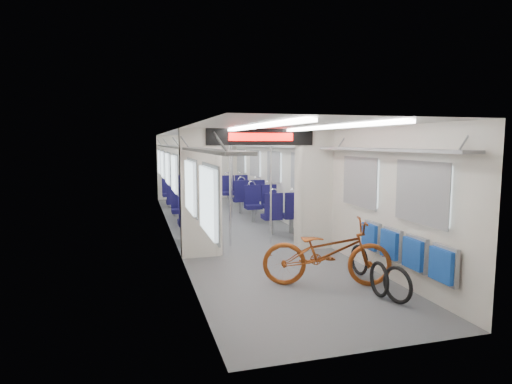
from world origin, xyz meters
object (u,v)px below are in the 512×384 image
(bike_hoop_b, at_px, (379,281))
(seat_bay_near_left, at_px, (194,210))
(seat_bay_near_right, at_px, (271,206))
(stanchion_far_left, at_px, (211,177))
(stanchion_near_right, at_px, (271,187))
(bicycle, at_px, (327,252))
(seat_bay_far_right, at_px, (241,192))
(stanchion_far_right, at_px, (232,176))
(bike_hoop_c, at_px, (359,261))
(seat_bay_far_left, at_px, (180,193))
(flip_bench, at_px, (403,249))
(bike_hoop_a, at_px, (397,287))
(stanchion_near_left, at_px, (230,188))

(bike_hoop_b, height_order, seat_bay_near_left, seat_bay_near_left)
(seat_bay_near_right, distance_m, stanchion_far_left, 1.95)
(bike_hoop_b, height_order, stanchion_near_right, stanchion_near_right)
(bicycle, distance_m, seat_bay_far_right, 7.27)
(seat_bay_far_right, xyz_separation_m, stanchion_far_right, (-0.62, -1.46, 0.61))
(bike_hoop_c, relative_size, stanchion_far_right, 0.21)
(seat_bay_far_left, relative_size, stanchion_far_right, 0.93)
(seat_bay_far_left, bearing_deg, stanchion_far_right, -51.42)
(seat_bay_near_right, xyz_separation_m, seat_bay_far_left, (-1.87, 3.10, 0.03))
(flip_bench, height_order, stanchion_far_left, stanchion_far_left)
(seat_bay_near_left, distance_m, stanchion_far_left, 1.77)
(flip_bench, bearing_deg, stanchion_far_left, 105.16)
(seat_bay_far_right, bearing_deg, bicycle, -94.12)
(bike_hoop_b, relative_size, seat_bay_far_right, 0.24)
(seat_bay_near_right, bearing_deg, bike_hoop_a, -89.48)
(stanchion_far_left, bearing_deg, flip_bench, -74.84)
(seat_bay_far_left, bearing_deg, bike_hoop_a, -76.91)
(bicycle, bearing_deg, seat_bay_near_right, 10.46)
(bike_hoop_b, height_order, bike_hoop_c, bike_hoop_b)
(bike_hoop_a, distance_m, seat_bay_near_right, 5.15)
(bike_hoop_a, height_order, seat_bay_near_right, seat_bay_near_right)
(bike_hoop_a, height_order, stanchion_near_left, stanchion_near_left)
(bike_hoop_a, relative_size, seat_bay_far_right, 0.24)
(seat_bay_far_left, distance_m, stanchion_near_left, 4.71)
(seat_bay_far_left, distance_m, seat_bay_far_right, 1.87)
(stanchion_near_right, bearing_deg, stanchion_far_left, 103.39)
(bike_hoop_b, bearing_deg, bicycle, 127.42)
(stanchion_near_left, height_order, stanchion_far_left, same)
(flip_bench, relative_size, stanchion_far_left, 0.90)
(bike_hoop_a, height_order, seat_bay_far_right, seat_bay_far_right)
(bike_hoop_a, height_order, stanchion_far_right, stanchion_far_right)
(stanchion_near_left, bearing_deg, seat_bay_near_left, 110.57)
(bike_hoop_a, relative_size, bike_hoop_b, 1.02)
(bicycle, relative_size, flip_bench, 0.89)
(bike_hoop_b, bearing_deg, stanchion_far_right, 95.12)
(stanchion_far_left, bearing_deg, stanchion_near_right, -76.61)
(seat_bay_far_left, xyz_separation_m, seat_bay_far_right, (1.87, -0.10, -0.01))
(bike_hoop_c, distance_m, seat_bay_far_right, 6.95)
(seat_bay_far_right, bearing_deg, stanchion_far_right, -113.09)
(bike_hoop_b, relative_size, stanchion_far_left, 0.21)
(flip_bench, relative_size, stanchion_near_right, 0.90)
(flip_bench, height_order, bike_hoop_c, flip_bench)
(flip_bench, relative_size, seat_bay_near_left, 1.04)
(stanchion_far_right, bearing_deg, stanchion_near_right, -88.09)
(stanchion_near_right, bearing_deg, bicycle, -90.08)
(seat_bay_far_right, bearing_deg, bike_hoop_b, -90.35)
(bike_hoop_b, height_order, seat_bay_near_right, seat_bay_near_right)
(seat_bay_far_right, relative_size, stanchion_near_left, 0.88)
(seat_bay_near_right, bearing_deg, bike_hoop_c, -87.49)
(bike_hoop_c, relative_size, seat_bay_far_right, 0.24)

